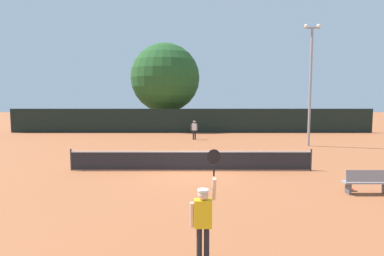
# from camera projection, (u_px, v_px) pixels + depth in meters

# --- Properties ---
(ground_plane) EXTENTS (120.00, 120.00, 0.00)m
(ground_plane) POSITION_uv_depth(u_px,v_px,m) (190.00, 170.00, 16.10)
(ground_plane) COLOR #9E5633
(tennis_net) EXTENTS (11.98, 0.08, 1.07)m
(tennis_net) POSITION_uv_depth(u_px,v_px,m) (190.00, 160.00, 16.05)
(tennis_net) COLOR #232328
(tennis_net) RESTS_ON ground
(perimeter_fence) EXTENTS (36.68, 0.12, 2.43)m
(perimeter_fence) POSITION_uv_depth(u_px,v_px,m) (191.00, 121.00, 32.82)
(perimeter_fence) COLOR black
(perimeter_fence) RESTS_ON ground
(player_serving) EXTENTS (0.68, 0.39, 2.51)m
(player_serving) POSITION_uv_depth(u_px,v_px,m) (203.00, 214.00, 7.01)
(player_serving) COLOR yellow
(player_serving) RESTS_ON ground
(player_receiving) EXTENTS (0.57, 0.23, 1.58)m
(player_receiving) POSITION_uv_depth(u_px,v_px,m) (194.00, 128.00, 27.56)
(player_receiving) COLOR white
(player_receiving) RESTS_ON ground
(tennis_ball) EXTENTS (0.07, 0.07, 0.07)m
(tennis_ball) POSITION_uv_depth(u_px,v_px,m) (168.00, 165.00, 17.09)
(tennis_ball) COLOR #CCE033
(tennis_ball) RESTS_ON ground
(spare_racket) EXTENTS (0.28, 0.52, 0.04)m
(spare_racket) POSITION_uv_depth(u_px,v_px,m) (349.00, 189.00, 12.78)
(spare_racket) COLOR black
(spare_racket) RESTS_ON ground
(courtside_bench) EXTENTS (1.80, 0.44, 0.95)m
(courtside_bench) POSITION_uv_depth(u_px,v_px,m) (367.00, 182.00, 12.10)
(courtside_bench) COLOR gray
(courtside_bench) RESTS_ON ground
(light_pole) EXTENTS (1.18, 0.28, 8.82)m
(light_pole) POSITION_uv_depth(u_px,v_px,m) (310.00, 78.00, 23.56)
(light_pole) COLOR gray
(light_pole) RESTS_ON ground
(large_tree) EXTENTS (7.66, 7.66, 9.56)m
(large_tree) POSITION_uv_depth(u_px,v_px,m) (165.00, 78.00, 36.12)
(large_tree) COLOR brown
(large_tree) RESTS_ON ground
(parked_car_near) EXTENTS (2.37, 4.39, 1.69)m
(parked_car_near) POSITION_uv_depth(u_px,v_px,m) (169.00, 120.00, 40.35)
(parked_car_near) COLOR navy
(parked_car_near) RESTS_ON ground
(parked_car_mid) EXTENTS (2.24, 4.34, 1.69)m
(parked_car_mid) POSITION_uv_depth(u_px,v_px,m) (244.00, 120.00, 39.62)
(parked_car_mid) COLOR navy
(parked_car_mid) RESTS_ON ground
(parked_car_far) EXTENTS (2.49, 4.43, 1.69)m
(parked_car_far) POSITION_uv_depth(u_px,v_px,m) (267.00, 120.00, 40.35)
(parked_car_far) COLOR black
(parked_car_far) RESTS_ON ground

